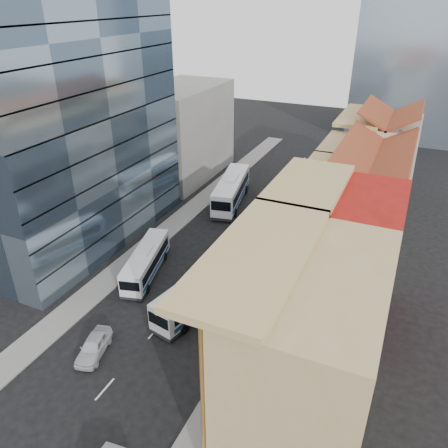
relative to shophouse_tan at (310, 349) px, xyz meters
The scene contains 14 objects.
ground 16.03m from the shophouse_tan, 160.35° to the right, with size 200.00×200.00×0.00m, color black.
sidewalk_right 18.82m from the shophouse_tan, 107.93° to the left, with size 3.00×90.00×0.15m, color slate.
sidewalk_left 28.82m from the shophouse_tan, 142.93° to the left, with size 3.00×90.00×0.15m, color slate.
shophouse_tan is the anchor object (origin of this frame).
shophouse_red 12.00m from the shophouse_tan, 90.00° to the left, with size 8.00×10.00×12.00m, color #A41812.
shophouse_cream_near 21.52m from the shophouse_tan, 90.00° to the left, with size 8.00×9.00×10.00m, color beige.
shophouse_cream_mid 30.52m from the shophouse_tan, 90.00° to the left, with size 8.00×9.00×10.00m, color beige.
shophouse_cream_far 41.00m from the shophouse_tan, 90.00° to the left, with size 8.00×12.00×11.00m, color beige.
office_tower 35.19m from the shophouse_tan, 155.70° to the left, with size 12.00×26.00×30.00m, color #3E5062.
office_block_far 47.64m from the shophouse_tan, 129.04° to the left, with size 10.00×18.00×14.00m, color gray.
bus_left_near 22.43m from the shophouse_tan, 152.46° to the left, with size 2.29×9.77×3.13m, color white, non-canonical shape.
bus_left_far 35.43m from the shophouse_tan, 121.64° to the left, with size 2.95×12.61×4.05m, color white, non-canonical shape.
bus_right 14.77m from the shophouse_tan, 148.06° to the left, with size 2.52×10.76×3.45m, color white, non-canonical shape.
sedan_left 17.91m from the shophouse_tan, behind, with size 1.80×4.46×1.52m, color silver.
Camera 1 is at (17.58, -16.31, 26.09)m, focal length 35.00 mm.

